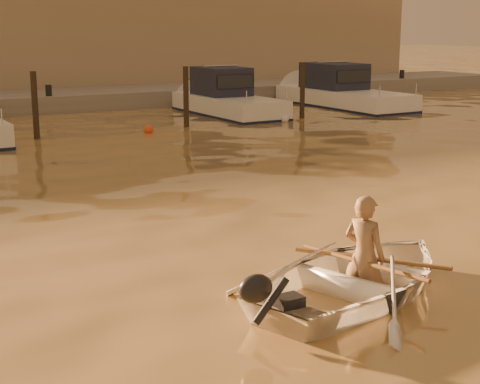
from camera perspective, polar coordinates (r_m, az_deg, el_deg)
ground_plane at (r=10.65m, az=5.78°, el=-5.65°), size 160.00×160.00×0.00m
dinghy at (r=9.53m, az=9.24°, el=-6.47°), size 4.14×3.50×0.73m
person at (r=9.53m, az=9.61°, el=-4.90°), size 0.54×0.67×1.59m
outboard_motor at (r=8.36m, az=3.70°, el=-8.90°), size 0.98×0.66×0.70m
oar_port at (r=9.68m, az=10.07°, el=-5.10°), size 1.11×1.84×0.13m
oar_starboard at (r=9.51m, az=9.44°, el=-5.40°), size 0.36×2.09×0.13m
moored_boat_4 at (r=27.86m, az=-0.89°, el=7.29°), size 2.04×6.37×1.75m
moored_boat_5 at (r=30.92m, az=8.05°, el=7.74°), size 2.26×7.58×1.75m
piling_2 at (r=22.81m, az=-15.60°, el=6.25°), size 0.18×0.18×2.20m
piling_3 at (r=24.56m, az=-4.21°, el=7.14°), size 0.18×0.18×2.20m
piling_4 at (r=26.96m, az=4.86°, el=7.65°), size 0.18×0.18×2.20m
fender_d at (r=23.41m, az=-7.12°, el=4.81°), size 0.30×0.30×0.30m
fender_e at (r=25.93m, az=3.48°, el=5.68°), size 0.30×0.30×0.30m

